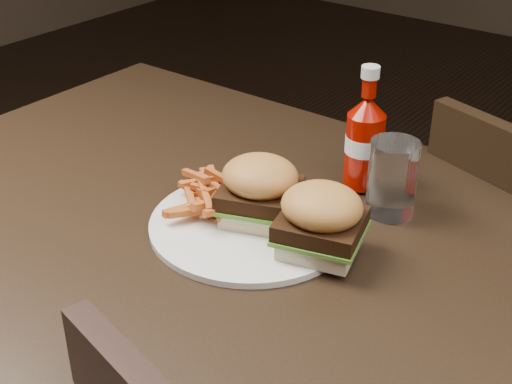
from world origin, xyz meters
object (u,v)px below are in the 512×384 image
Objects in this scene: tumbler at (392,178)px; dining_table at (246,253)px; plate at (251,224)px; ketchup_bottle at (364,150)px.

dining_table is at bearing -123.23° from tumbler.
plate is 2.49× the size of ketchup_bottle.
tumbler is (0.07, -0.04, -0.01)m from ketchup_bottle.
plate is 0.20m from tumbler.
ketchup_bottle is at bearing 77.60° from dining_table.
tumbler is at bearing 48.74° from plate.
ketchup_bottle is (0.06, 0.19, 0.06)m from plate.
tumbler is (0.11, 0.18, 0.08)m from dining_table.
dining_table is 11.41× the size of tumbler.
plate is 2.60× the size of tumbler.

